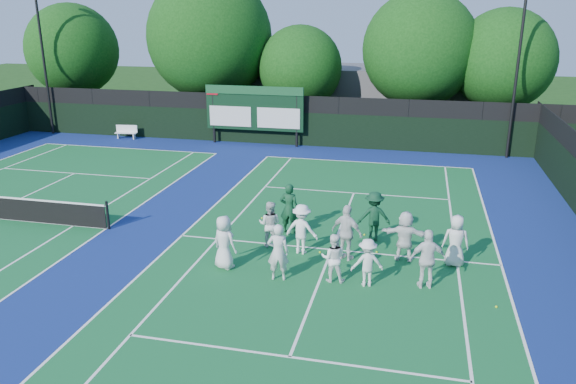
# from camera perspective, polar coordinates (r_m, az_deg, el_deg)

# --- Properties ---
(ground) EXTENTS (120.00, 120.00, 0.00)m
(ground) POSITION_cam_1_polar(r_m,az_deg,el_deg) (18.39, 3.98, -7.11)
(ground) COLOR #163B10
(ground) RESTS_ON ground
(court_apron) EXTENTS (34.00, 32.00, 0.01)m
(court_apron) POSITION_cam_1_polar(r_m,az_deg,el_deg) (20.94, -12.02, -4.25)
(court_apron) COLOR navy
(court_apron) RESTS_ON ground
(near_court) EXTENTS (11.05, 23.85, 0.01)m
(near_court) POSITION_cam_1_polar(r_m,az_deg,el_deg) (19.28, 4.47, -5.86)
(near_court) COLOR #135D2C
(near_court) RESTS_ON ground
(back_fence) EXTENTS (34.00, 0.08, 3.00)m
(back_fence) POSITION_cam_1_polar(r_m,az_deg,el_deg) (34.18, -1.59, 7.12)
(back_fence) COLOR black
(back_fence) RESTS_ON ground
(scoreboard) EXTENTS (6.00, 0.21, 3.55)m
(scoreboard) POSITION_cam_1_polar(r_m,az_deg,el_deg) (33.91, -3.46, 8.44)
(scoreboard) COLOR black
(scoreboard) RESTS_ON ground
(clubhouse) EXTENTS (18.00, 6.00, 4.00)m
(clubhouse) POSITION_cam_1_polar(r_m,az_deg,el_deg) (41.13, 6.76, 9.76)
(clubhouse) COLOR #535357
(clubhouse) RESTS_ON ground
(light_pole_left) EXTENTS (1.20, 0.30, 10.12)m
(light_pole_left) POSITION_cam_1_polar(r_m,az_deg,el_deg) (39.89, -23.84, 14.37)
(light_pole_left) COLOR black
(light_pole_left) RESTS_ON ground
(light_pole_right) EXTENTS (1.20, 0.30, 10.12)m
(light_pole_right) POSITION_cam_1_polar(r_m,az_deg,el_deg) (32.58, 22.58, 14.04)
(light_pole_right) COLOR black
(light_pole_right) RESTS_ON ground
(bench) EXTENTS (1.40, 0.55, 0.86)m
(bench) POSITION_cam_1_polar(r_m,az_deg,el_deg) (37.28, -16.09, 5.94)
(bench) COLOR white
(bench) RESTS_ON ground
(tree_a) EXTENTS (6.35, 6.35, 8.33)m
(tree_a) POSITION_cam_1_polar(r_m,az_deg,el_deg) (43.27, -20.82, 13.13)
(tree_a) COLOR black
(tree_a) RESTS_ON ground
(tree_b) EXTENTS (8.17, 8.17, 10.20)m
(tree_b) POSITION_cam_1_polar(r_m,az_deg,el_deg) (38.54, -7.69, 15.01)
(tree_b) COLOR black
(tree_b) RESTS_ON ground
(tree_c) EXTENTS (5.36, 5.36, 6.97)m
(tree_c) POSITION_cam_1_polar(r_m,az_deg,el_deg) (36.98, 1.52, 12.31)
(tree_c) COLOR black
(tree_c) RESTS_ON ground
(tree_d) EXTENTS (6.97, 6.97, 9.01)m
(tree_d) POSITION_cam_1_polar(r_m,az_deg,el_deg) (36.12, 13.48, 13.62)
(tree_d) COLOR black
(tree_d) RESTS_ON ground
(tree_e) EXTENTS (6.00, 6.00, 8.01)m
(tree_e) POSITION_cam_1_polar(r_m,az_deg,el_deg) (36.49, 21.25, 12.17)
(tree_e) COLOR black
(tree_e) RESTS_ON ground
(tennis_ball_0) EXTENTS (0.07, 0.07, 0.07)m
(tennis_ball_0) POSITION_cam_1_polar(r_m,az_deg,el_deg) (19.00, 3.26, -6.12)
(tennis_ball_0) COLOR #C7ED1B
(tennis_ball_0) RESTS_ON ground
(tennis_ball_1) EXTENTS (0.07, 0.07, 0.07)m
(tennis_ball_1) POSITION_cam_1_polar(r_m,az_deg,el_deg) (20.58, 7.77, -4.32)
(tennis_ball_1) COLOR #C7ED1B
(tennis_ball_1) RESTS_ON ground
(tennis_ball_2) EXTENTS (0.07, 0.07, 0.07)m
(tennis_ball_2) POSITION_cam_1_polar(r_m,az_deg,el_deg) (16.72, 20.41, -10.87)
(tennis_ball_2) COLOR #C7ED1B
(tennis_ball_2) RESTS_ON ground
(tennis_ball_3) EXTENTS (0.07, 0.07, 0.07)m
(tennis_ball_3) POSITION_cam_1_polar(r_m,az_deg,el_deg) (22.02, -2.67, -2.65)
(tennis_ball_3) COLOR #C7ED1B
(tennis_ball_3) RESTS_ON ground
(tennis_ball_4) EXTENTS (0.07, 0.07, 0.07)m
(tennis_ball_4) POSITION_cam_1_polar(r_m,az_deg,el_deg) (19.22, 9.00, -6.04)
(tennis_ball_4) COLOR #C7ED1B
(tennis_ball_4) RESTS_ON ground
(player_front_0) EXTENTS (1.00, 0.85, 1.74)m
(player_front_0) POSITION_cam_1_polar(r_m,az_deg,el_deg) (17.72, -6.50, -5.10)
(player_front_0) COLOR silver
(player_front_0) RESTS_ON ground
(player_front_1) EXTENTS (0.72, 0.54, 1.80)m
(player_front_1) POSITION_cam_1_polar(r_m,az_deg,el_deg) (16.86, -1.01, -6.13)
(player_front_1) COLOR silver
(player_front_1) RESTS_ON ground
(player_front_2) EXTENTS (0.78, 0.63, 1.52)m
(player_front_2) POSITION_cam_1_polar(r_m,az_deg,el_deg) (16.87, 4.62, -6.69)
(player_front_2) COLOR white
(player_front_2) RESTS_ON ground
(player_front_3) EXTENTS (1.07, 0.80, 1.48)m
(player_front_3) POSITION_cam_1_polar(r_m,az_deg,el_deg) (16.72, 8.06, -7.12)
(player_front_3) COLOR silver
(player_front_3) RESTS_ON ground
(player_front_4) EXTENTS (1.14, 0.66, 1.82)m
(player_front_4) POSITION_cam_1_polar(r_m,az_deg,el_deg) (16.86, 14.00, -6.65)
(player_front_4) COLOR white
(player_front_4) RESTS_ON ground
(player_back_0) EXTENTS (0.80, 0.63, 1.63)m
(player_back_0) POSITION_cam_1_polar(r_m,az_deg,el_deg) (19.24, -1.86, -3.28)
(player_back_0) COLOR silver
(player_back_0) RESTS_ON ground
(player_back_1) EXTENTS (1.21, 0.82, 1.72)m
(player_back_1) POSITION_cam_1_polar(r_m,az_deg,el_deg) (18.67, 1.40, -3.80)
(player_back_1) COLOR white
(player_back_1) RESTS_ON ground
(player_back_2) EXTENTS (1.19, 0.85, 1.88)m
(player_back_2) POSITION_cam_1_polar(r_m,az_deg,el_deg) (18.25, 6.01, -4.15)
(player_back_2) COLOR silver
(player_back_2) RESTS_ON ground
(player_back_3) EXTENTS (1.58, 0.57, 1.68)m
(player_back_3) POSITION_cam_1_polar(r_m,az_deg,el_deg) (18.56, 11.80, -4.40)
(player_back_3) COLOR white
(player_back_3) RESTS_ON ground
(player_back_4) EXTENTS (0.84, 0.55, 1.70)m
(player_back_4) POSITION_cam_1_polar(r_m,az_deg,el_deg) (18.55, 16.67, -4.77)
(player_back_4) COLOR silver
(player_back_4) RESTS_ON ground
(coach_left) EXTENTS (0.70, 0.47, 1.88)m
(coach_left) POSITION_cam_1_polar(r_m,az_deg,el_deg) (20.34, 0.12, -1.69)
(coach_left) COLOR #103D22
(coach_left) RESTS_ON ground
(coach_right) EXTENTS (1.29, 0.91, 1.81)m
(coach_right) POSITION_cam_1_polar(r_m,az_deg,el_deg) (19.90, 8.72, -2.47)
(coach_right) COLOR #0F3721
(coach_right) RESTS_ON ground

